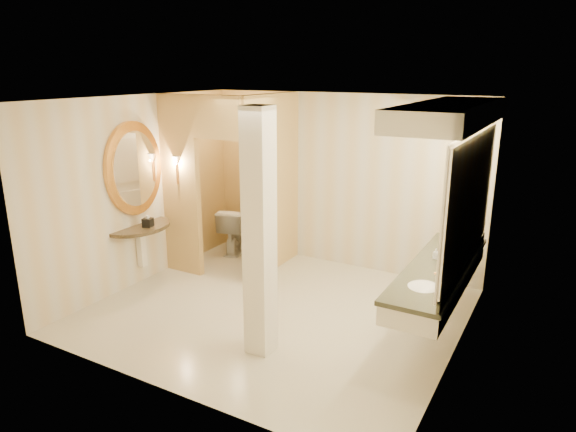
# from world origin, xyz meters

# --- Properties ---
(floor) EXTENTS (4.50, 4.50, 0.00)m
(floor) POSITION_xyz_m (0.00, 0.00, 0.00)
(floor) COLOR beige
(floor) RESTS_ON ground
(ceiling) EXTENTS (4.50, 4.50, 0.00)m
(ceiling) POSITION_xyz_m (0.00, 0.00, 2.70)
(ceiling) COLOR white
(ceiling) RESTS_ON wall_back
(wall_back) EXTENTS (4.50, 0.02, 2.70)m
(wall_back) POSITION_xyz_m (0.00, 2.00, 1.35)
(wall_back) COLOR beige
(wall_back) RESTS_ON floor
(wall_front) EXTENTS (4.50, 0.02, 2.70)m
(wall_front) POSITION_xyz_m (0.00, -2.00, 1.35)
(wall_front) COLOR beige
(wall_front) RESTS_ON floor
(wall_left) EXTENTS (0.02, 4.00, 2.70)m
(wall_left) POSITION_xyz_m (-2.25, 0.00, 1.35)
(wall_left) COLOR beige
(wall_left) RESTS_ON floor
(wall_right) EXTENTS (0.02, 4.00, 2.70)m
(wall_right) POSITION_xyz_m (2.25, 0.00, 1.35)
(wall_right) COLOR beige
(wall_right) RESTS_ON floor
(toilet_closet) EXTENTS (1.50, 1.55, 2.70)m
(toilet_closet) POSITION_xyz_m (-1.12, 0.97, 1.39)
(toilet_closet) COLOR tan
(toilet_closet) RESTS_ON floor
(wall_sconce) EXTENTS (0.14, 0.14, 0.42)m
(wall_sconce) POSITION_xyz_m (-1.93, 0.43, 1.73)
(wall_sconce) COLOR #DA9146
(wall_sconce) RESTS_ON toilet_closet
(vanity) EXTENTS (0.75, 2.66, 2.09)m
(vanity) POSITION_xyz_m (1.98, 0.40, 1.63)
(vanity) COLOR white
(vanity) RESTS_ON floor
(console_shelf) EXTENTS (1.02, 1.02, 1.96)m
(console_shelf) POSITION_xyz_m (-2.21, -0.13, 1.35)
(console_shelf) COLOR black
(console_shelf) RESTS_ON floor
(pillar) EXTENTS (0.27, 0.27, 2.70)m
(pillar) POSITION_xyz_m (0.35, -0.90, 1.35)
(pillar) COLOR white
(pillar) RESTS_ON floor
(tissue_box) EXTENTS (0.15, 0.15, 0.13)m
(tissue_box) POSITION_xyz_m (-2.03, -0.13, 0.94)
(tissue_box) COLOR black
(tissue_box) RESTS_ON console_shelf
(toilet) EXTENTS (0.63, 0.86, 0.79)m
(toilet) POSITION_xyz_m (-1.75, 1.62, 0.39)
(toilet) COLOR white
(toilet) RESTS_ON floor
(soap_bottle_a) EXTENTS (0.06, 0.06, 0.13)m
(soap_bottle_a) POSITION_xyz_m (1.86, 0.60, 0.94)
(soap_bottle_a) COLOR beige
(soap_bottle_a) RESTS_ON vanity
(soap_bottle_b) EXTENTS (0.12, 0.12, 0.11)m
(soap_bottle_b) POSITION_xyz_m (1.89, 0.68, 0.93)
(soap_bottle_b) COLOR silver
(soap_bottle_b) RESTS_ON vanity
(soap_bottle_c) EXTENTS (0.09, 0.09, 0.19)m
(soap_bottle_c) POSITION_xyz_m (1.97, 0.63, 0.97)
(soap_bottle_c) COLOR #C6B28C
(soap_bottle_c) RESTS_ON vanity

